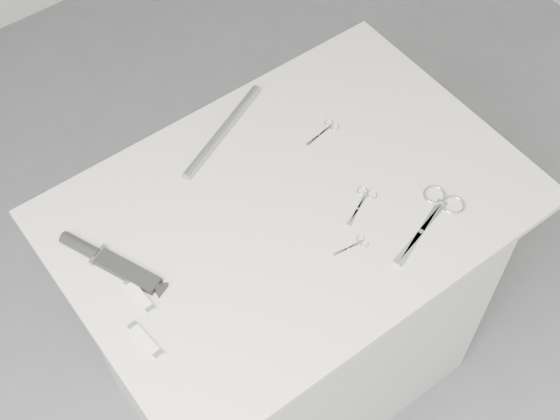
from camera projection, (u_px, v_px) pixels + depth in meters
ground at (289, 375)px, 2.44m from camera, size 4.00×4.00×0.01m
plinth at (291, 306)px, 2.07m from camera, size 0.90×0.60×0.90m
display_board at (293, 206)px, 1.69m from camera, size 1.00×0.70×0.02m
large_shears at (436, 211)px, 1.67m from camera, size 0.23×0.12×0.01m
embroidery_scissors_a at (363, 200)px, 1.68m from camera, size 0.11×0.07×0.00m
embroidery_scissors_b at (326, 130)px, 1.80m from camera, size 0.10×0.04×0.00m
tiny_scissors at (355, 245)px, 1.62m from camera, size 0.08×0.03×0.00m
sheathed_knife at (106, 259)px, 1.59m from camera, size 0.13×0.23×0.03m
pocket_knife_a at (145, 340)px, 1.49m from camera, size 0.03×0.09×0.01m
pocket_knife_b at (140, 296)px, 1.55m from camera, size 0.02×0.09×0.01m
metal_rail at (223, 131)px, 1.79m from camera, size 0.29×0.14×0.02m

